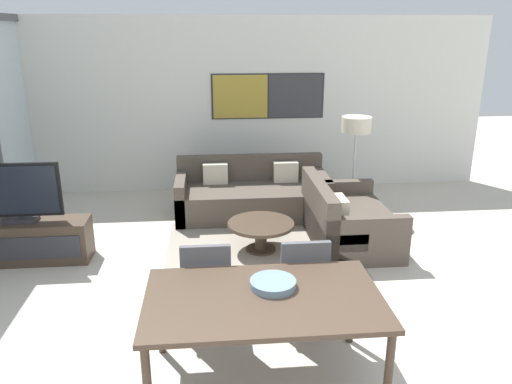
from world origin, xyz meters
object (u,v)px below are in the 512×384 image
sofa_side (344,222)px  dining_chair_centre (302,277)px  coffee_table (261,229)px  tv_console (25,241)px  television (17,194)px  dining_table (264,305)px  fruit_bowl (273,283)px  dining_chair_left (206,280)px  sofa_main (252,195)px  floor_lamp (356,130)px

sofa_side → dining_chair_centre: size_ratio=1.70×
coffee_table → dining_chair_centre: (0.20, -1.67, 0.24)m
tv_console → television: bearing=90.0°
sofa_side → dining_table: (-1.30, -2.55, 0.42)m
dining_table → fruit_bowl: fruit_bowl is taller
fruit_bowl → dining_chair_left: bearing=130.7°
television → coffee_table: television is taller
sofa_main → dining_chair_centre: bearing=-86.3°
fruit_bowl → tv_console: bearing=139.6°
television → floor_lamp: size_ratio=0.68×
dining_table → fruit_bowl: (0.09, 0.13, 0.10)m
television → sofa_main: size_ratio=0.45×
television → coffee_table: (2.77, 0.02, -0.55)m
tv_console → sofa_main: bearing=26.0°
dining_chair_centre → coffee_table: bearing=96.6°
sofa_side → tv_console: bearing=92.8°
tv_console → dining_chair_centre: 3.40m
dining_chair_centre → floor_lamp: bearing=66.0°
sofa_side → dining_table: size_ratio=0.88×
sofa_main → dining_chair_centre: (0.20, -3.00, 0.25)m
television → floor_lamp: (4.24, 1.21, 0.41)m
coffee_table → dining_table: dining_table is taller
dining_chair_left → fruit_bowl: dining_chair_left is taller
tv_console → dining_chair_left: size_ratio=1.65×
sofa_main → dining_chair_centre: dining_chair_centre is taller
sofa_main → coffee_table: 1.33m
floor_lamp → dining_chair_left: bearing=-126.6°
sofa_side → coffee_table: 1.08m
dining_table → fruit_bowl: bearing=56.9°
dining_chair_left → dining_chair_centre: size_ratio=1.00×
tv_console → television: size_ratio=1.53×
tv_console → fruit_bowl: 3.49m
coffee_table → dining_table: 2.43m
dining_chair_centre → fruit_bowl: size_ratio=2.57×
tv_console → sofa_side: bearing=2.8°
sofa_main → floor_lamp: 1.77m
sofa_main → dining_chair_left: bearing=-102.3°
floor_lamp → tv_console: bearing=-164.1°
tv_console → dining_chair_left: bearing=-37.8°
television → dining_chair_centre: 3.41m
television → fruit_bowl: (2.63, -2.23, -0.05)m
sofa_main → dining_table: bearing=-93.5°
dining_table → dining_chair_centre: 0.85m
coffee_table → dining_table: size_ratio=0.47×
television → sofa_main: 3.13m
television → sofa_side: television is taller
tv_console → sofa_main: 3.08m
dining_table → dining_chair_centre: (0.42, 0.71, -0.17)m
tv_console → floor_lamp: floor_lamp is taller
fruit_bowl → floor_lamp: (1.61, 3.44, 0.46)m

